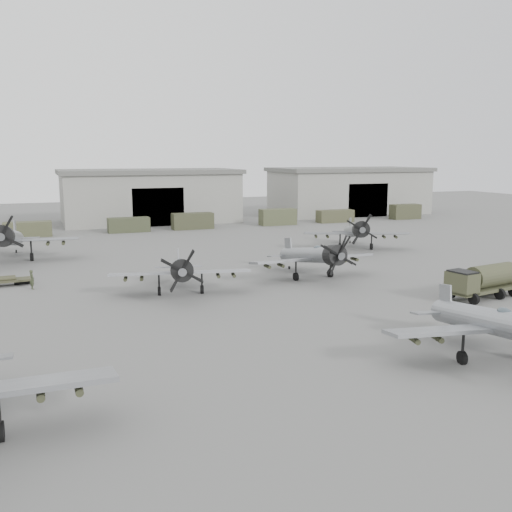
% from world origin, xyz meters
% --- Properties ---
extents(ground, '(220.00, 220.00, 0.00)m').
position_xyz_m(ground, '(0.00, 0.00, 0.00)').
color(ground, '#555552').
rests_on(ground, ground).
extents(hangar_center, '(29.00, 14.80, 8.70)m').
position_xyz_m(hangar_center, '(0.00, 61.96, 4.37)').
color(hangar_center, gray).
rests_on(hangar_center, ground).
extents(hangar_right, '(29.00, 14.80, 8.70)m').
position_xyz_m(hangar_right, '(38.00, 61.96, 4.37)').
color(hangar_right, gray).
rests_on(hangar_right, ground).
extents(support_truck_2, '(6.26, 2.20, 2.06)m').
position_xyz_m(support_truck_2, '(-19.12, 50.00, 1.03)').
color(support_truck_2, '#45472E').
rests_on(support_truck_2, ground).
extents(support_truck_3, '(5.91, 2.20, 2.09)m').
position_xyz_m(support_truck_3, '(-5.46, 50.00, 1.04)').
color(support_truck_3, '#393E28').
rests_on(support_truck_3, ground).
extents(support_truck_4, '(6.18, 2.20, 2.42)m').
position_xyz_m(support_truck_4, '(4.10, 50.00, 1.21)').
color(support_truck_4, '#393B26').
rests_on(support_truck_4, ground).
extents(support_truck_5, '(5.82, 2.20, 2.56)m').
position_xyz_m(support_truck_5, '(18.11, 50.00, 1.28)').
color(support_truck_5, '#464A30').
rests_on(support_truck_5, ground).
extents(support_truck_6, '(6.16, 2.20, 2.03)m').
position_xyz_m(support_truck_6, '(28.50, 50.00, 1.02)').
color(support_truck_6, '#42422B').
rests_on(support_truck_6, ground).
extents(support_truck_7, '(5.30, 2.20, 2.55)m').
position_xyz_m(support_truck_7, '(42.42, 50.00, 1.28)').
color(support_truck_7, '#3C3D28').
rests_on(support_truck_7, ground).
extents(aircraft_near_1, '(12.03, 10.83, 4.77)m').
position_xyz_m(aircraft_near_1, '(4.61, -10.70, 2.17)').
color(aircraft_near_1, gray).
rests_on(aircraft_near_1, ground).
extents(aircraft_mid_1, '(11.38, 10.24, 4.52)m').
position_xyz_m(aircraft_mid_1, '(-7.48, 10.26, 2.05)').
color(aircraft_mid_1, '#96989E').
rests_on(aircraft_mid_1, ground).
extents(aircraft_mid_2, '(11.71, 10.53, 4.69)m').
position_xyz_m(aircraft_mid_2, '(5.13, 11.66, 2.13)').
color(aircraft_mid_2, gray).
rests_on(aircraft_mid_2, ground).
extents(aircraft_far_0, '(14.14, 12.73, 5.64)m').
position_xyz_m(aircraft_far_0, '(-20.76, 30.56, 2.57)').
color(aircraft_far_0, gray).
rests_on(aircraft_far_0, ground).
extents(aircraft_far_1, '(12.08, 10.94, 4.92)m').
position_xyz_m(aircraft_far_1, '(17.10, 24.38, 2.24)').
color(aircraft_far_1, gray).
rests_on(aircraft_far_1, ground).
extents(fuel_tanker, '(6.92, 3.85, 2.57)m').
position_xyz_m(fuel_tanker, '(14.33, 0.76, 1.47)').
color(fuel_tanker, '#3C3E29').
rests_on(fuel_tanker, ground).
extents(ground_crew, '(0.55, 0.69, 1.64)m').
position_xyz_m(ground_crew, '(-18.57, 16.57, 0.82)').
color(ground_crew, '#384029').
rests_on(ground_crew, ground).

